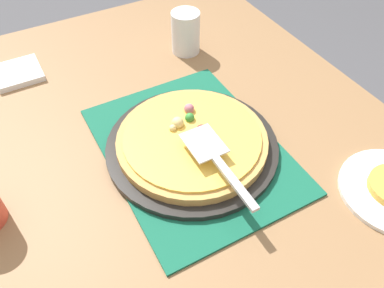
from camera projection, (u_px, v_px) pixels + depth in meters
The scene contains 7 objects.
dining_table at pixel (192, 180), 0.96m from camera, with size 1.40×1.00×0.75m.
placemat at pixel (192, 149), 0.88m from camera, with size 0.48×0.36×0.01m, color #145B42.
pizza_pan at pixel (192, 146), 0.87m from camera, with size 0.38×0.38×0.01m, color black.
pizza at pixel (192, 140), 0.86m from camera, with size 0.33×0.33×0.05m.
cup_far at pixel (186, 32), 1.11m from camera, with size 0.08×0.08×0.12m, color white.
pizza_server at pixel (216, 159), 0.77m from camera, with size 0.23×0.07×0.01m.
napkin_stack at pixel (18, 73), 1.07m from camera, with size 0.12×0.12×0.02m, color white.
Camera 1 is at (0.52, -0.29, 1.40)m, focal length 36.91 mm.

